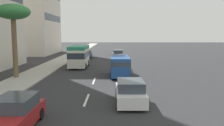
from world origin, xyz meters
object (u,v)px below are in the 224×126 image
object	(u,v)px
palm_tree	(13,14)
car_third	(86,54)
car_second	(15,113)
car_fourth	(118,55)
van_fifth	(120,65)
car_lead	(130,92)
minibus_sixth	(79,56)

from	to	relation	value
palm_tree	car_third	bearing A→B (deg)	-13.95
car_second	car_third	xyz separation A→B (m)	(34.14, 0.20, 0.01)
car_fourth	palm_tree	distance (m)	23.57
car_second	car_fourth	distance (m)	33.64
van_fifth	palm_tree	size ratio (longest dim) A/B	0.70
car_second	car_third	distance (m)	34.14
car_third	palm_tree	bearing A→B (deg)	-13.95
car_lead	van_fifth	size ratio (longest dim) A/B	0.86
car_second	car_fourth	bearing A→B (deg)	169.93
car_lead	car_third	xyz separation A→B (m)	(29.72, 6.28, 0.02)
car_second	minibus_sixth	bearing A→B (deg)	179.66
car_third	car_second	bearing A→B (deg)	0.34
car_lead	van_fifth	world-z (taller)	van_fifth
palm_tree	car_lead	bearing A→B (deg)	-127.71
car_second	palm_tree	world-z (taller)	palm_tree
car_second	car_third	bearing A→B (deg)	-179.66
van_fifth	car_fourth	bearing A→B (deg)	-0.55
car_fourth	van_fifth	xyz separation A→B (m)	(-18.45, 0.18, 0.46)
minibus_sixth	palm_tree	size ratio (longest dim) A/B	0.84
car_lead	car_fourth	world-z (taller)	car_fourth
car_fourth	palm_tree	xyz separation A→B (m)	(-19.84, 11.27, 5.89)
palm_tree	car_second	bearing A→B (deg)	-157.92
car_lead	car_fourth	bearing A→B (deg)	0.40
car_lead	car_third	bearing A→B (deg)	11.94
van_fifth	palm_tree	world-z (taller)	palm_tree
van_fifth	palm_tree	xyz separation A→B (m)	(-1.40, 11.09, 5.43)
minibus_sixth	van_fifth	bearing A→B (deg)	37.75
car_second	palm_tree	bearing A→B (deg)	-157.92
car_fourth	van_fifth	bearing A→B (deg)	179.45
car_fourth	van_fifth	size ratio (longest dim) A/B	0.88
car_third	minibus_sixth	size ratio (longest dim) A/B	0.74
car_fourth	palm_tree	size ratio (longest dim) A/B	0.62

